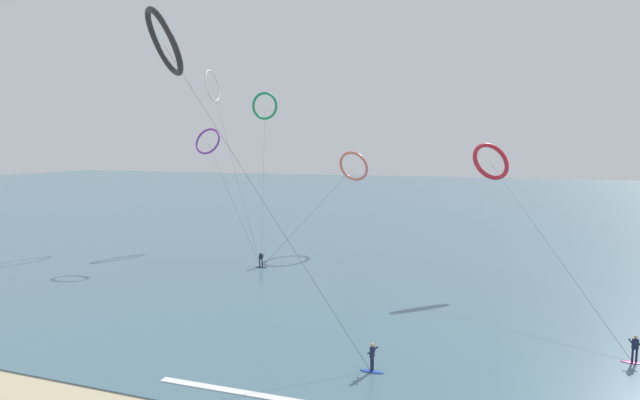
% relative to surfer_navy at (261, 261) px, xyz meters
% --- Properties ---
extents(sea_water, '(400.00, 200.00, 0.08)m').
position_rel_surfer_navy_xyz_m(sea_water, '(10.92, 72.69, -0.78)').
color(sea_water, slate).
rests_on(sea_water, ground).
extents(surfer_navy, '(1.40, 0.62, 1.70)m').
position_rel_surfer_navy_xyz_m(surfer_navy, '(0.00, 0.00, 0.00)').
color(surfer_navy, navy).
rests_on(surfer_navy, ground).
extents(surfer_magenta, '(1.40, 0.70, 1.70)m').
position_rel_surfer_navy_xyz_m(surfer_magenta, '(31.38, -14.33, 0.00)').
color(surfer_magenta, '#CC288E').
rests_on(surfer_magenta, ground).
extents(surfer_cobalt, '(1.40, 0.61, 1.70)m').
position_rel_surfer_navy_xyz_m(surfer_cobalt, '(16.95, -20.61, 0.00)').
color(surfer_cobalt, '#2647B7').
rests_on(surfer_cobalt, ground).
extents(kite_charcoal, '(18.02, 5.46, 22.23)m').
position_rel_surfer_navy_xyz_m(kite_charcoal, '(1.54, -17.72, 19.13)').
color(kite_charcoal, black).
rests_on(kite_charcoal, ground).
extents(kite_violet, '(11.59, 6.92, 15.14)m').
position_rel_surfer_navy_xyz_m(kite_violet, '(-9.76, 5.90, 12.67)').
color(kite_violet, purple).
rests_on(kite_violet, ground).
extents(kite_ivory, '(17.86, 21.83, 24.26)m').
position_rel_surfer_navy_xyz_m(kite_ivory, '(-17.05, 19.36, 21.04)').
color(kite_ivory, silver).
rests_on(kite_ivory, ground).
extents(kite_emerald, '(10.88, 22.86, 20.90)m').
position_rel_surfer_navy_xyz_m(kite_emerald, '(-9.24, 20.98, 18.00)').
color(kite_emerald, '#199351').
rests_on(kite_emerald, ground).
extents(kite_crimson, '(10.93, 21.81, 13.33)m').
position_rel_surfer_navy_xyz_m(kite_crimson, '(22.77, 5.26, 10.59)').
color(kite_crimson, red).
rests_on(kite_crimson, ground).
extents(kite_coral, '(7.98, 17.51, 12.33)m').
position_rel_surfer_navy_xyz_m(kite_coral, '(5.70, 16.06, 9.49)').
color(kite_coral, '#EA7260').
rests_on(kite_coral, ground).
extents(wave_crest_mid, '(10.44, 0.67, 0.12)m').
position_rel_surfer_navy_xyz_m(wave_crest_mid, '(11.47, -25.25, -0.76)').
color(wave_crest_mid, white).
rests_on(wave_crest_mid, ground).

